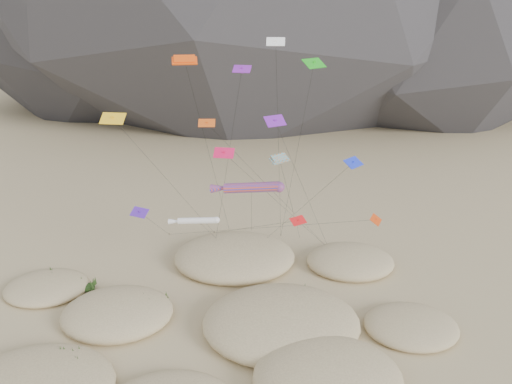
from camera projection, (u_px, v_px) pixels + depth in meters
ground at (239, 346)px, 50.72m from camera, size 500.00×500.00×0.00m
dunes at (232, 317)px, 54.08m from camera, size 51.60×38.25×3.94m
dune_grass at (237, 318)px, 53.73m from camera, size 43.49×29.34×1.51m
kite_stakes at (256, 241)px, 72.05m from camera, size 24.39×6.85×0.30m
rainbow_tube_kite at (249, 188)px, 56.81m from camera, size 8.57×16.57×13.82m
white_tube_kite at (195, 221)px, 57.82m from camera, size 6.08×12.36×9.52m
orange_parafoil at (185, 63)px, 51.83m from camera, size 5.07×16.49×27.54m
multi_parafoil at (280, 160)px, 52.84m from camera, size 5.65×16.57×17.67m
delta_kites at (255, 137)px, 54.09m from camera, size 30.07×21.40×29.13m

